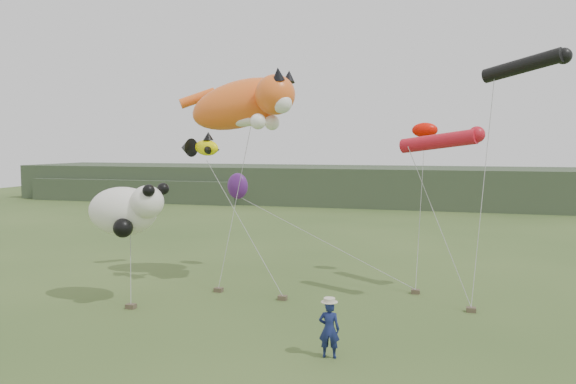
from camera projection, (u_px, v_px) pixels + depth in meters
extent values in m
plane|color=#385123|center=(297.00, 347.00, 17.90)|extent=(120.00, 120.00, 0.00)
cube|color=#2D3D28|center=(405.00, 186.00, 60.82)|extent=(90.00, 12.00, 4.00)
cube|color=#2D3D28|center=(145.00, 189.00, 66.29)|extent=(25.00, 8.00, 2.50)
imported|color=navy|center=(329.00, 329.00, 16.94)|extent=(0.67, 0.48, 1.75)
cube|color=brown|center=(219.00, 290.00, 24.59)|extent=(0.36, 0.29, 0.18)
cube|color=brown|center=(283.00, 298.00, 23.31)|extent=(0.36, 0.29, 0.18)
cube|color=brown|center=(471.00, 310.00, 21.63)|extent=(0.36, 0.29, 0.18)
cube|color=brown|center=(131.00, 306.00, 22.08)|extent=(0.36, 0.29, 0.18)
cube|color=brown|center=(415.00, 292.00, 24.29)|extent=(0.36, 0.29, 0.18)
ellipsoid|color=orange|center=(241.00, 104.00, 25.88)|extent=(5.42, 3.17, 3.28)
sphere|color=orange|center=(275.00, 95.00, 24.38)|extent=(1.76, 1.76, 1.76)
cone|color=black|center=(278.00, 74.00, 23.76)|extent=(0.55, 0.67, 0.66)
cone|color=black|center=(289.00, 76.00, 24.64)|extent=(0.55, 0.63, 0.62)
sphere|color=white|center=(282.00, 103.00, 24.02)|extent=(0.88, 0.88, 0.88)
ellipsoid|color=white|center=(243.00, 121.00, 25.61)|extent=(1.72, 0.86, 0.54)
sphere|color=white|center=(258.00, 121.00, 24.08)|extent=(0.68, 0.68, 0.68)
sphere|color=white|center=(272.00, 123.00, 25.33)|extent=(0.68, 0.68, 0.68)
cylinder|color=orange|center=(198.00, 98.00, 27.30)|extent=(1.82, 1.33, 1.06)
ellipsoid|color=#FFF504|center=(207.00, 148.00, 24.81)|extent=(1.46, 0.98, 0.78)
cone|color=black|center=(186.00, 148.00, 25.39)|extent=(0.89, 1.01, 0.84)
cone|color=black|center=(208.00, 136.00, 24.74)|extent=(0.47, 0.47, 0.37)
cone|color=black|center=(208.00, 150.00, 24.29)|extent=(0.49, 0.52, 0.37)
cone|color=black|center=(217.00, 150.00, 25.19)|extent=(0.49, 0.52, 0.37)
cylinder|color=black|center=(522.00, 66.00, 22.93)|extent=(3.12, 2.26, 1.14)
sphere|color=black|center=(564.00, 56.00, 22.00)|extent=(0.65, 0.65, 0.65)
cylinder|color=red|center=(438.00, 141.00, 22.51)|extent=(3.19, 1.95, 0.97)
sphere|color=red|center=(477.00, 135.00, 21.59)|extent=(0.64, 0.64, 0.64)
ellipsoid|color=white|center=(123.00, 211.00, 22.75)|extent=(2.95, 1.97, 1.97)
sphere|color=white|center=(147.00, 202.00, 22.04)|extent=(1.31, 1.31, 1.31)
sphere|color=black|center=(149.00, 191.00, 21.49)|extent=(0.48, 0.48, 0.48)
sphere|color=black|center=(163.00, 189.00, 22.35)|extent=(0.48, 0.48, 0.48)
sphere|color=black|center=(123.00, 228.00, 21.81)|extent=(0.76, 0.76, 0.76)
sphere|color=black|center=(109.00, 220.00, 23.34)|extent=(0.76, 0.76, 0.76)
ellipsoid|color=#F10F02|center=(425.00, 130.00, 26.36)|extent=(1.19, 0.70, 0.70)
ellipsoid|color=#501B70|center=(238.00, 186.00, 28.89)|extent=(1.10, 0.73, 1.34)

